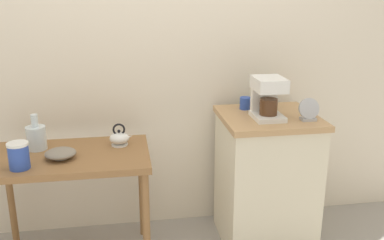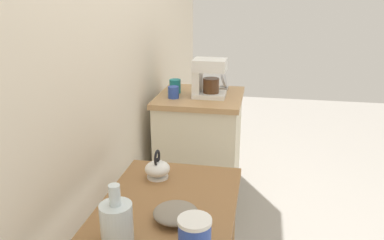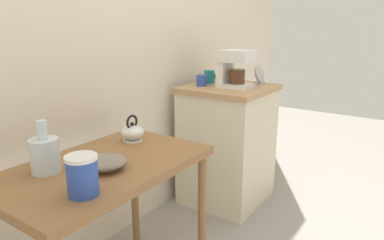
{
  "view_description": "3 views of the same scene",
  "coord_description": "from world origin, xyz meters",
  "px_view_note": "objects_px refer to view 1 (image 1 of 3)",
  "views": [
    {
      "loc": [
        -0.24,
        -2.55,
        1.7
      ],
      "look_at": [
        0.16,
        -0.08,
        0.91
      ],
      "focal_mm": 40.98,
      "sensor_mm": 36.0,
      "label": 1
    },
    {
      "loc": [
        -1.87,
        -0.41,
        1.58
      ],
      "look_at": [
        0.09,
        -0.04,
        0.91
      ],
      "focal_mm": 35.64,
      "sensor_mm": 36.0,
      "label": 2
    },
    {
      "loc": [
        -1.53,
        -1.19,
        1.32
      ],
      "look_at": [
        0.09,
        -0.07,
        0.78
      ],
      "focal_mm": 32.61,
      "sensor_mm": 36.0,
      "label": 3
    }
  ],
  "objects_px": {
    "bowl_stoneware": "(61,153)",
    "glass_carafe_vase": "(36,137)",
    "mug_blue": "(246,103)",
    "coffee_maker": "(267,96)",
    "mug_dark_teal": "(265,100)",
    "table_clock": "(309,111)",
    "canister_enamel": "(19,156)",
    "teakettle": "(120,138)"
  },
  "relations": [
    {
      "from": "teakettle",
      "to": "glass_carafe_vase",
      "type": "height_order",
      "value": "glass_carafe_vase"
    },
    {
      "from": "bowl_stoneware",
      "to": "table_clock",
      "type": "xyz_separation_m",
      "value": [
        1.49,
        -0.03,
        0.19
      ]
    },
    {
      "from": "canister_enamel",
      "to": "bowl_stoneware",
      "type": "bearing_deg",
      "value": 28.92
    },
    {
      "from": "canister_enamel",
      "to": "table_clock",
      "type": "bearing_deg",
      "value": 2.93
    },
    {
      "from": "bowl_stoneware",
      "to": "mug_dark_teal",
      "type": "relative_size",
      "value": 1.85
    },
    {
      "from": "bowl_stoneware",
      "to": "table_clock",
      "type": "relative_size",
      "value": 1.28
    },
    {
      "from": "mug_blue",
      "to": "mug_dark_teal",
      "type": "distance_m",
      "value": 0.14
    },
    {
      "from": "coffee_maker",
      "to": "table_clock",
      "type": "xyz_separation_m",
      "value": [
        0.24,
        -0.1,
        -0.08
      ]
    },
    {
      "from": "bowl_stoneware",
      "to": "mug_blue",
      "type": "height_order",
      "value": "mug_blue"
    },
    {
      "from": "table_clock",
      "to": "glass_carafe_vase",
      "type": "bearing_deg",
      "value": 172.93
    },
    {
      "from": "coffee_maker",
      "to": "mug_dark_teal",
      "type": "xyz_separation_m",
      "value": [
        0.07,
        0.23,
        -0.09
      ]
    },
    {
      "from": "bowl_stoneware",
      "to": "teakettle",
      "type": "height_order",
      "value": "teakettle"
    },
    {
      "from": "canister_enamel",
      "to": "table_clock",
      "type": "xyz_separation_m",
      "value": [
        1.69,
        0.09,
        0.15
      ]
    },
    {
      "from": "teakettle",
      "to": "mug_dark_teal",
      "type": "distance_m",
      "value": 1.0
    },
    {
      "from": "table_clock",
      "to": "mug_blue",
      "type": "bearing_deg",
      "value": 134.98
    },
    {
      "from": "bowl_stoneware",
      "to": "coffee_maker",
      "type": "height_order",
      "value": "coffee_maker"
    },
    {
      "from": "glass_carafe_vase",
      "to": "coffee_maker",
      "type": "distance_m",
      "value": 1.43
    },
    {
      "from": "canister_enamel",
      "to": "mug_dark_teal",
      "type": "height_order",
      "value": "mug_dark_teal"
    },
    {
      "from": "bowl_stoneware",
      "to": "mug_blue",
      "type": "bearing_deg",
      "value": 13.56
    },
    {
      "from": "mug_dark_teal",
      "to": "table_clock",
      "type": "bearing_deg",
      "value": -62.85
    },
    {
      "from": "mug_blue",
      "to": "table_clock",
      "type": "relative_size",
      "value": 0.58
    },
    {
      "from": "teakettle",
      "to": "mug_dark_teal",
      "type": "bearing_deg",
      "value": 8.02
    },
    {
      "from": "coffee_maker",
      "to": "mug_dark_teal",
      "type": "height_order",
      "value": "coffee_maker"
    },
    {
      "from": "glass_carafe_vase",
      "to": "canister_enamel",
      "type": "relative_size",
      "value": 1.48
    },
    {
      "from": "glass_carafe_vase",
      "to": "coffee_maker",
      "type": "height_order",
      "value": "coffee_maker"
    },
    {
      "from": "mug_blue",
      "to": "table_clock",
      "type": "height_order",
      "value": "table_clock"
    },
    {
      "from": "mug_dark_teal",
      "to": "glass_carafe_vase",
      "type": "bearing_deg",
      "value": -175.12
    },
    {
      "from": "mug_dark_teal",
      "to": "table_clock",
      "type": "xyz_separation_m",
      "value": [
        0.17,
        -0.33,
        0.01
      ]
    },
    {
      "from": "glass_carafe_vase",
      "to": "mug_dark_teal",
      "type": "xyz_separation_m",
      "value": [
        1.48,
        0.13,
        0.13
      ]
    },
    {
      "from": "bowl_stoneware",
      "to": "teakettle",
      "type": "relative_size",
      "value": 1.21
    },
    {
      "from": "glass_carafe_vase",
      "to": "coffee_maker",
      "type": "bearing_deg",
      "value": -4.39
    },
    {
      "from": "mug_dark_teal",
      "to": "table_clock",
      "type": "height_order",
      "value": "table_clock"
    },
    {
      "from": "bowl_stoneware",
      "to": "glass_carafe_vase",
      "type": "height_order",
      "value": "glass_carafe_vase"
    },
    {
      "from": "table_clock",
      "to": "coffee_maker",
      "type": "bearing_deg",
      "value": 157.86
    },
    {
      "from": "teakettle",
      "to": "coffee_maker",
      "type": "relative_size",
      "value": 0.57
    },
    {
      "from": "teakettle",
      "to": "table_clock",
      "type": "xyz_separation_m",
      "value": [
        1.15,
        -0.19,
        0.18
      ]
    },
    {
      "from": "mug_dark_teal",
      "to": "mug_blue",
      "type": "bearing_deg",
      "value": -171.52
    },
    {
      "from": "canister_enamel",
      "to": "mug_blue",
      "type": "xyz_separation_m",
      "value": [
        1.38,
        0.4,
        0.13
      ]
    },
    {
      "from": "teakettle",
      "to": "canister_enamel",
      "type": "relative_size",
      "value": 0.99
    },
    {
      "from": "teakettle",
      "to": "mug_blue",
      "type": "bearing_deg",
      "value": 7.94
    },
    {
      "from": "teakettle",
      "to": "mug_blue",
      "type": "xyz_separation_m",
      "value": [
        0.84,
        0.12,
        0.16
      ]
    },
    {
      "from": "canister_enamel",
      "to": "coffee_maker",
      "type": "bearing_deg",
      "value": 7.15
    }
  ]
}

